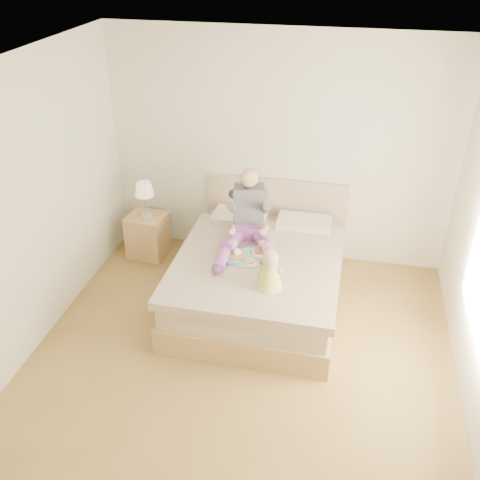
% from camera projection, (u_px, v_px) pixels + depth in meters
% --- Properties ---
extents(room, '(4.02, 4.22, 2.71)m').
position_uv_depth(room, '(249.00, 226.00, 4.28)').
color(room, brown).
rests_on(room, ground).
extents(bed, '(1.70, 2.18, 1.00)m').
position_uv_depth(bed, '(261.00, 273.00, 5.81)').
color(bed, '#977546').
rests_on(bed, ground).
extents(nightstand, '(0.48, 0.44, 0.55)m').
position_uv_depth(nightstand, '(148.00, 235.00, 6.60)').
color(nightstand, '#977546').
rests_on(nightstand, ground).
extents(lamp, '(0.23, 0.23, 0.46)m').
position_uv_depth(lamp, '(144.00, 191.00, 6.25)').
color(lamp, silver).
rests_on(lamp, nightstand).
extents(adult, '(0.69, 1.03, 0.81)m').
position_uv_depth(adult, '(248.00, 222.00, 5.71)').
color(adult, purple).
rests_on(adult, bed).
extents(tray, '(0.58, 0.50, 0.15)m').
position_uv_depth(tray, '(247.00, 255.00, 5.52)').
color(tray, silver).
rests_on(tray, bed).
extents(baby, '(0.27, 0.37, 0.41)m').
position_uv_depth(baby, '(270.00, 272.00, 5.02)').
color(baby, '#DACA45').
rests_on(baby, bed).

